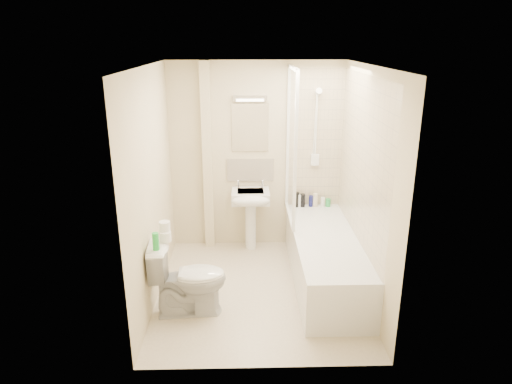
{
  "coord_description": "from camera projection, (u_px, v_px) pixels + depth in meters",
  "views": [
    {
      "loc": [
        -0.15,
        -4.42,
        2.65
      ],
      "look_at": [
        -0.03,
        0.2,
        1.08
      ],
      "focal_mm": 32.0,
      "sensor_mm": 36.0,
      "label": 1
    }
  ],
  "objects": [
    {
      "name": "bottle_white_b",
      "position": [
        323.0,
        202.0,
        5.97
      ],
      "size": [
        0.05,
        0.05,
        0.12
      ],
      "primitive_type": "cylinder",
      "color": "white",
      "rests_on": "bathtub"
    },
    {
      "name": "mirror",
      "position": [
        250.0,
        128.0,
        5.71
      ],
      "size": [
        0.46,
        0.01,
        0.6
      ],
      "primitive_type": "cube",
      "color": "white",
      "rests_on": "wall_back"
    },
    {
      "name": "tile_back",
      "position": [
        315.0,
        140.0,
        5.78
      ],
      "size": [
        0.7,
        0.01,
        1.75
      ],
      "primitive_type": "cube",
      "color": "beige",
      "rests_on": "wall_back"
    },
    {
      "name": "pipe_boxing",
      "position": [
        207.0,
        158.0,
        5.77
      ],
      "size": [
        0.12,
        0.12,
        2.4
      ],
      "primitive_type": "cube",
      "color": "beige",
      "rests_on": "ground"
    },
    {
      "name": "toilet_roll_upper",
      "position": [
        165.0,
        226.0,
        4.44
      ],
      "size": [
        0.11,
        0.11,
        0.1
      ],
      "primitive_type": "cylinder",
      "color": "white",
      "rests_on": "toilet_roll_lower"
    },
    {
      "name": "green_bottle",
      "position": [
        156.0,
        241.0,
        4.26
      ],
      "size": [
        0.06,
        0.06,
        0.17
      ],
      "primitive_type": "cylinder",
      "color": "green",
      "rests_on": "toilet"
    },
    {
      "name": "floor",
      "position": [
        259.0,
        290.0,
        5.04
      ],
      "size": [
        2.5,
        2.5,
        0.0
      ],
      "primitive_type": "plane",
      "color": "beige",
      "rests_on": "ground"
    },
    {
      "name": "ceiling",
      "position": [
        260.0,
        66.0,
        4.27
      ],
      "size": [
        2.2,
        2.5,
        0.02
      ],
      "primitive_type": "cube",
      "color": "white",
      "rests_on": "wall_back"
    },
    {
      "name": "strip_light",
      "position": [
        250.0,
        98.0,
        5.57
      ],
      "size": [
        0.42,
        0.07,
        0.07
      ],
      "primitive_type": "cube",
      "color": "silver",
      "rests_on": "wall_back"
    },
    {
      "name": "bottle_white_a",
      "position": [
        299.0,
        200.0,
        5.95
      ],
      "size": [
        0.06,
        0.06,
        0.17
      ],
      "primitive_type": "cylinder",
      "color": "white",
      "rests_on": "bathtub"
    },
    {
      "name": "wall_left",
      "position": [
        151.0,
        188.0,
        4.63
      ],
      "size": [
        0.02,
        2.5,
        2.4
      ],
      "primitive_type": "cube",
      "color": "beige",
      "rests_on": "ground"
    },
    {
      "name": "shower_screen",
      "position": [
        291.0,
        146.0,
        5.34
      ],
      "size": [
        0.04,
        0.92,
        1.8
      ],
      "color": "white",
      "rests_on": "bathtub"
    },
    {
      "name": "bottle_green",
      "position": [
        328.0,
        203.0,
        5.97
      ],
      "size": [
        0.07,
        0.07,
        0.1
      ],
      "primitive_type": "cylinder",
      "color": "green",
      "rests_on": "bathtub"
    },
    {
      "name": "shower_fixture",
      "position": [
        316.0,
        131.0,
        5.7
      ],
      "size": [
        0.1,
        0.16,
        0.99
      ],
      "color": "white",
      "rests_on": "wall_back"
    },
    {
      "name": "tile_right",
      "position": [
        362.0,
        160.0,
        4.8
      ],
      "size": [
        0.01,
        2.1,
        1.75
      ],
      "primitive_type": "cube",
      "color": "beige",
      "rests_on": "wall_right"
    },
    {
      "name": "splashback",
      "position": [
        250.0,
        170.0,
        5.88
      ],
      "size": [
        0.6,
        0.02,
        0.3
      ],
      "primitive_type": "cube",
      "color": "beige",
      "rests_on": "wall_back"
    },
    {
      "name": "bathtub",
      "position": [
        325.0,
        258.0,
        5.16
      ],
      "size": [
        0.7,
        2.1,
        0.55
      ],
      "color": "white",
      "rests_on": "ground"
    },
    {
      "name": "wall_back",
      "position": [
        256.0,
        157.0,
        5.84
      ],
      "size": [
        2.2,
        0.02,
        2.4
      ],
      "primitive_type": "cube",
      "color": "beige",
      "rests_on": "ground"
    },
    {
      "name": "bottle_black_b",
      "position": [
        302.0,
        200.0,
        5.95
      ],
      "size": [
        0.07,
        0.07,
        0.17
      ],
      "primitive_type": "cylinder",
      "color": "black",
      "rests_on": "bathtub"
    },
    {
      "name": "toilet",
      "position": [
        188.0,
        278.0,
        4.54
      ],
      "size": [
        0.52,
        0.8,
        0.76
      ],
      "primitive_type": "imported",
      "rotation": [
        0.0,
        0.0,
        1.64
      ],
      "color": "white",
      "rests_on": "ground"
    },
    {
      "name": "toilet_roll_lower",
      "position": [
        165.0,
        236.0,
        4.45
      ],
      "size": [
        0.12,
        0.12,
        0.1
      ],
      "primitive_type": "cylinder",
      "color": "white",
      "rests_on": "toilet"
    },
    {
      "name": "pedestal_sink",
      "position": [
        251.0,
        204.0,
        5.79
      ],
      "size": [
        0.48,
        0.45,
        0.92
      ],
      "color": "white",
      "rests_on": "ground"
    },
    {
      "name": "bottle_cream",
      "position": [
        315.0,
        200.0,
        5.96
      ],
      "size": [
        0.06,
        0.06,
        0.18
      ],
      "primitive_type": "cylinder",
      "color": "beige",
      "rests_on": "bathtub"
    },
    {
      "name": "wall_right",
      "position": [
        366.0,
        186.0,
        4.68
      ],
      "size": [
        0.02,
        2.5,
        2.4
      ],
      "primitive_type": "cube",
      "color": "beige",
      "rests_on": "ground"
    },
    {
      "name": "bottle_blue",
      "position": [
        311.0,
        201.0,
        5.96
      ],
      "size": [
        0.05,
        0.05,
        0.15
      ],
      "primitive_type": "cylinder",
      "color": "navy",
      "rests_on": "bathtub"
    },
    {
      "name": "bottle_black_a",
      "position": [
        297.0,
        200.0,
        5.95
      ],
      "size": [
        0.07,
        0.07,
        0.19
      ],
      "primitive_type": "cylinder",
      "color": "black",
      "rests_on": "bathtub"
    }
  ]
}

